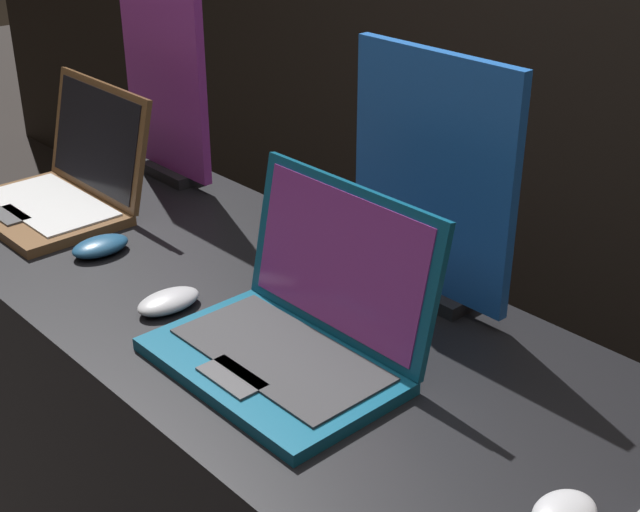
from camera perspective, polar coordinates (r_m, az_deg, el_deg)
laptop_front at (r=1.95m, az=-16.05°, el=4.57°), size 0.35×0.30×0.25m
mouse_front at (r=1.74m, az=-13.88°, el=0.62°), size 0.07×0.11×0.03m
promo_stand_front at (r=2.01m, az=-9.95°, el=11.63°), size 0.29×0.07×0.52m
laptop_middle at (r=1.35m, az=-1.37°, el=-4.32°), size 0.38×0.30×0.26m
mouse_middle at (r=1.52m, az=-9.67°, el=-2.87°), size 0.07×0.12×0.03m
promo_stand_middle at (r=1.47m, az=7.13°, el=4.42°), size 0.33×0.07×0.43m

